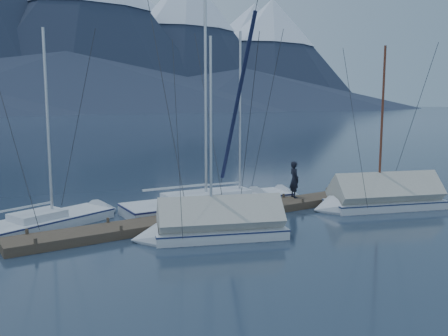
% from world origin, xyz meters
% --- Properties ---
extents(ground, '(1000.00, 1000.00, 0.00)m').
position_xyz_m(ground, '(0.00, 0.00, 0.00)').
color(ground, '#152130').
rests_on(ground, ground).
extents(dock, '(18.00, 1.50, 0.54)m').
position_xyz_m(dock, '(0.00, 2.00, 0.11)').
color(dock, '#382D23').
rests_on(dock, ground).
extents(mooring_posts, '(15.12, 1.52, 0.35)m').
position_xyz_m(mooring_posts, '(-0.50, 2.00, 0.35)').
color(mooring_posts, '#382D23').
rests_on(mooring_posts, ground).
extents(sailboat_open_left, '(6.81, 3.99, 8.70)m').
position_xyz_m(sailboat_open_left, '(-6.19, 4.90, 0.15)').
color(sailboat_open_left, silver).
rests_on(sailboat_open_left, ground).
extents(sailboat_open_mid, '(8.17, 3.46, 10.66)m').
position_xyz_m(sailboat_open_mid, '(0.73, 3.76, 0.19)').
color(sailboat_open_mid, silver).
rests_on(sailboat_open_mid, ground).
extents(sailboat_open_right, '(7.21, 3.20, 9.25)m').
position_xyz_m(sailboat_open_right, '(2.86, 4.10, 0.16)').
color(sailboat_open_right, silver).
rests_on(sailboat_open_right, ground).
extents(sailboat_covered_near, '(6.77, 4.01, 8.43)m').
position_xyz_m(sailboat_covered_near, '(7.01, -0.49, 0.42)').
color(sailboat_covered_near, silver).
rests_on(sailboat_covered_near, ground).
extents(sailboat_covered_far, '(5.98, 3.69, 8.07)m').
position_xyz_m(sailboat_covered_far, '(-2.25, -0.34, 0.39)').
color(sailboat_covered_far, silver).
rests_on(sailboat_covered_far, ground).
extents(person, '(0.59, 0.75, 1.81)m').
position_xyz_m(person, '(4.43, 2.41, 1.24)').
color(person, black).
rests_on(person, dock).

